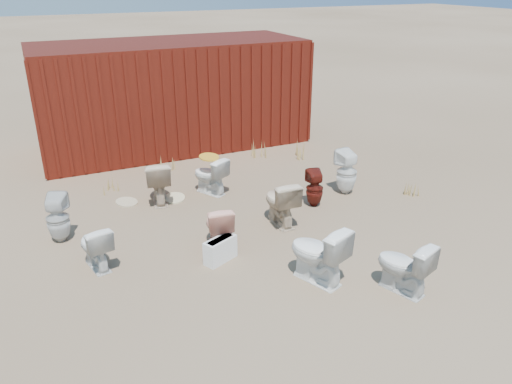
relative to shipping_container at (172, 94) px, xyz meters
name	(u,v)px	position (x,y,z in m)	size (l,w,h in m)	color
ground	(272,238)	(0.00, -5.20, -1.20)	(100.00, 100.00, 0.00)	brown
shipping_container	(172,94)	(0.00, 0.00, 0.00)	(6.00, 2.40, 2.40)	#53150D
toilet_front_a	(95,246)	(-2.59, -4.90, -0.87)	(0.37, 0.64, 0.66)	silver
toilet_front_pink	(218,226)	(-0.84, -5.06, -0.86)	(0.38, 0.67, 0.69)	#F6A68E
toilet_front_c	(318,253)	(0.01, -6.48, -0.79)	(0.46, 0.81, 0.83)	white
toilet_front_maroon	(315,188)	(1.21, -4.44, -0.87)	(0.30, 0.30, 0.66)	#57160E
toilet_front_e	(404,266)	(0.88, -7.15, -0.84)	(0.41, 0.72, 0.73)	silver
toilet_back_a	(58,218)	(-2.98, -3.88, -0.82)	(0.34, 0.35, 0.76)	silver
toilet_back_beige_left	(158,181)	(-1.22, -3.11, -0.81)	(0.44, 0.77, 0.79)	beige
toilet_back_beige_right	(280,202)	(0.35, -4.79, -0.81)	(0.43, 0.76, 0.77)	beige
toilet_back_yellowlid	(210,175)	(-0.26, -3.14, -0.85)	(0.39, 0.69, 0.70)	white
toilet_back_e	(347,172)	(2.04, -4.20, -0.78)	(0.38, 0.38, 0.83)	white
yellow_lid	(209,157)	(-0.26, -3.14, -0.49)	(0.36, 0.44, 0.03)	gold
loose_tank	(220,250)	(-0.97, -5.47, -1.02)	(0.50, 0.20, 0.35)	white
loose_lid_near	(175,198)	(-0.95, -3.10, -1.19)	(0.38, 0.49, 0.02)	beige
loose_lid_far	(127,202)	(-1.78, -2.91, -1.19)	(0.36, 0.47, 0.02)	tan
weed_clump_a	(108,185)	(-1.99, -2.25, -1.07)	(0.36, 0.36, 0.26)	#A08240
weed_clump_b	(212,168)	(0.10, -2.27, -1.05)	(0.32, 0.32, 0.30)	#A08240
weed_clump_c	(300,150)	(2.24, -2.12, -1.02)	(0.36, 0.36, 0.36)	#A08240
weed_clump_d	(168,165)	(-0.66, -1.70, -1.07)	(0.30, 0.30, 0.27)	#A08240
weed_clump_e	(260,150)	(1.46, -1.70, -1.04)	(0.34, 0.34, 0.33)	#A08240
weed_clump_f	(408,189)	(3.03, -4.79, -1.08)	(0.28, 0.28, 0.24)	#A08240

